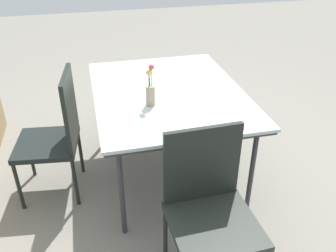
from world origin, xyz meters
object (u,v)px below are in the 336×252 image
object	(u,v)px
dining_table	(168,96)
chair_end_left	(209,204)
chair_far_side	(57,132)
potted_plant	(152,83)
flower_vase	(150,90)

from	to	relation	value
dining_table	chair_end_left	distance (m)	1.04
dining_table	chair_far_side	bearing A→B (deg)	92.23
chair_end_left	potted_plant	world-z (taller)	chair_end_left
chair_end_left	flower_vase	distance (m)	0.91
dining_table	flower_vase	distance (m)	0.31
flower_vase	potted_plant	world-z (taller)	flower_vase
dining_table	flower_vase	bearing A→B (deg)	139.19
chair_far_side	potted_plant	size ratio (longest dim) A/B	1.83
chair_far_side	flower_vase	world-z (taller)	flower_vase
dining_table	flower_vase	size ratio (longest dim) A/B	4.71
chair_end_left	potted_plant	size ratio (longest dim) A/B	1.74
dining_table	chair_far_side	world-z (taller)	chair_far_side
dining_table	chair_far_side	xyz separation A→B (m)	(-0.03, 0.86, -0.18)
flower_vase	potted_plant	size ratio (longest dim) A/B	0.56
chair_far_side	dining_table	bearing A→B (deg)	-80.88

